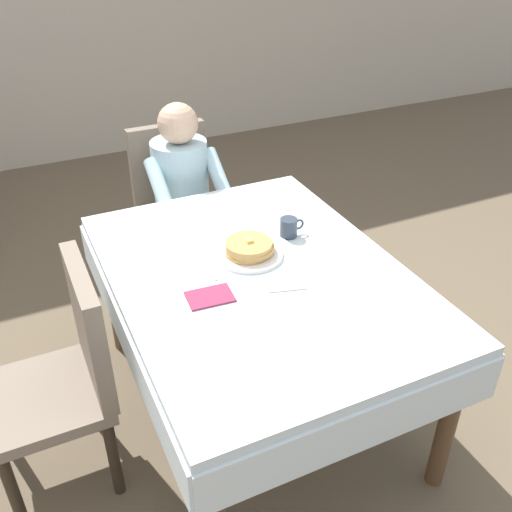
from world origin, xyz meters
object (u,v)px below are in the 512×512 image
object	(u,v)px
chair_left_side	(68,369)
breakfast_stack	(249,247)
dining_table_main	(258,290)
plate_breakfast	(249,254)
spoon_near_edge	(287,290)
diner_person	(183,186)
cup_coffee	(289,227)
fork_left_of_plate	(208,269)
chair_diner	(176,198)
knife_right_of_plate	(292,247)

from	to	relation	value
chair_left_side	breakfast_stack	xyz separation A→B (m)	(0.79, 0.12, 0.25)
dining_table_main	plate_breakfast	world-z (taller)	plate_breakfast
spoon_near_edge	diner_person	bearing A→B (deg)	105.84
diner_person	cup_coffee	distance (m)	0.85
cup_coffee	fork_left_of_plate	bearing A→B (deg)	-167.06
chair_left_side	cup_coffee	xyz separation A→B (m)	(1.01, 0.20, 0.25)
plate_breakfast	cup_coffee	size ratio (longest dim) A/B	2.48
cup_coffee	fork_left_of_plate	world-z (taller)	cup_coffee
chair_diner	diner_person	xyz separation A→B (m)	(-0.00, -0.16, 0.14)
diner_person	chair_diner	bearing A→B (deg)	-90.00
dining_table_main	fork_left_of_plate	bearing A→B (deg)	149.95
fork_left_of_plate	breakfast_stack	bearing A→B (deg)	-84.05
chair_diner	chair_left_side	distance (m)	1.42
fork_left_of_plate	knife_right_of_plate	size ratio (longest dim) A/B	0.90
plate_breakfast	cup_coffee	bearing A→B (deg)	18.53
dining_table_main	knife_right_of_plate	distance (m)	0.25
knife_right_of_plate	breakfast_stack	bearing A→B (deg)	80.09
dining_table_main	spoon_near_edge	xyz separation A→B (m)	(0.05, -0.16, 0.09)
chair_left_side	spoon_near_edge	bearing A→B (deg)	-101.24
dining_table_main	chair_left_side	world-z (taller)	chair_left_side
spoon_near_edge	knife_right_of_plate	bearing A→B (deg)	73.60
diner_person	plate_breakfast	world-z (taller)	diner_person
diner_person	spoon_near_edge	size ratio (longest dim) A/B	7.47
dining_table_main	breakfast_stack	bearing A→B (deg)	82.30
diner_person	dining_table_main	bearing A→B (deg)	88.05
plate_breakfast	fork_left_of_plate	xyz separation A→B (m)	(-0.19, -0.02, -0.01)
chair_left_side	breakfast_stack	distance (m)	0.83
chair_diner	diner_person	bearing A→B (deg)	90.00
plate_breakfast	breakfast_stack	world-z (taller)	breakfast_stack
diner_person	chair_left_side	bearing A→B (deg)	51.55
dining_table_main	plate_breakfast	xyz separation A→B (m)	(0.02, 0.12, 0.10)
plate_breakfast	breakfast_stack	bearing A→B (deg)	-142.62
chair_left_side	spoon_near_edge	distance (m)	0.86
breakfast_stack	knife_right_of_plate	bearing A→B (deg)	-5.69
chair_diner	chair_left_side	size ratio (longest dim) A/B	1.00
dining_table_main	plate_breakfast	bearing A→B (deg)	81.78
breakfast_stack	spoon_near_edge	size ratio (longest dim) A/B	1.36
cup_coffee	knife_right_of_plate	xyz separation A→B (m)	(-0.03, -0.10, -0.04)
fork_left_of_plate	chair_diner	bearing A→B (deg)	-10.77
spoon_near_edge	fork_left_of_plate	bearing A→B (deg)	145.07
diner_person	plate_breakfast	size ratio (longest dim) A/B	4.00
cup_coffee	spoon_near_edge	distance (m)	0.41
dining_table_main	chair_diner	distance (m)	1.18
chair_diner	breakfast_stack	bearing A→B (deg)	89.00
plate_breakfast	spoon_near_edge	distance (m)	0.28
diner_person	fork_left_of_plate	distance (m)	0.94
breakfast_stack	cup_coffee	world-z (taller)	cup_coffee
chair_diner	breakfast_stack	size ratio (longest dim) A/B	4.54
plate_breakfast	spoon_near_edge	xyz separation A→B (m)	(0.03, -0.28, -0.01)
diner_person	breakfast_stack	size ratio (longest dim) A/B	5.47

